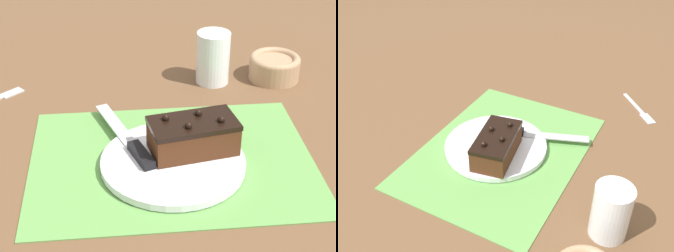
% 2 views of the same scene
% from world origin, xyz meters
% --- Properties ---
extents(ground_plane, '(3.00, 3.00, 0.00)m').
position_xyz_m(ground_plane, '(0.00, 0.00, 0.00)').
color(ground_plane, brown).
extents(placemat_woven, '(0.46, 0.34, 0.00)m').
position_xyz_m(placemat_woven, '(0.00, 0.00, 0.00)').
color(placemat_woven, '#609E4C').
rests_on(placemat_woven, ground_plane).
extents(cake_plate, '(0.23, 0.23, 0.01)m').
position_xyz_m(cake_plate, '(0.00, 0.02, 0.01)').
color(cake_plate, white).
rests_on(cake_plate, placemat_woven).
extents(chocolate_cake, '(0.15, 0.10, 0.06)m').
position_xyz_m(chocolate_cake, '(-0.03, -0.01, 0.04)').
color(chocolate_cake, '#472614').
rests_on(chocolate_cake, cake_plate).
extents(serving_knife, '(0.10, 0.22, 0.01)m').
position_xyz_m(serving_knife, '(0.06, -0.02, 0.02)').
color(serving_knife, black).
rests_on(serving_knife, cake_plate).
extents(drinking_glass, '(0.07, 0.07, 0.11)m').
position_xyz_m(drinking_glass, '(-0.11, -0.28, 0.05)').
color(drinking_glass, white).
rests_on(drinking_glass, ground_plane).
extents(small_bowl, '(0.10, 0.10, 0.05)m').
position_xyz_m(small_bowl, '(-0.24, -0.28, 0.03)').
color(small_bowl, tan).
rests_on(small_bowl, ground_plane).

